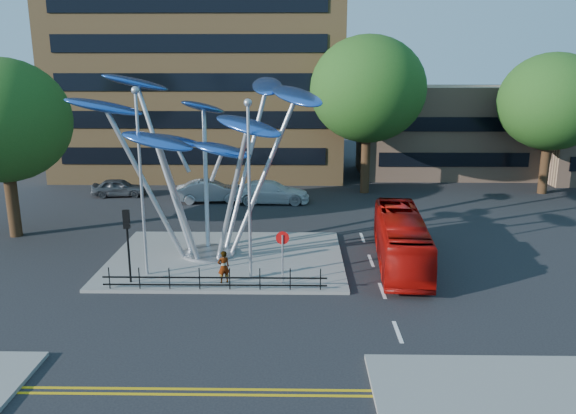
{
  "coord_description": "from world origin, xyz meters",
  "views": [
    {
      "loc": [
        2.64,
        -21.56,
        9.87
      ],
      "look_at": [
        2.22,
        4.0,
        3.36
      ],
      "focal_mm": 35.0,
      "sensor_mm": 36.0,
      "label": 1
    }
  ],
  "objects_px": {
    "tree_right": "(368,89)",
    "red_bus": "(401,240)",
    "street_lamp_left": "(140,167)",
    "parked_car_right": "(271,192)",
    "traffic_light_island": "(127,231)",
    "street_lamp_right": "(249,175)",
    "pedestrian": "(224,267)",
    "leaf_sculpture": "(204,126)",
    "no_entry_sign_island": "(283,248)",
    "tree_left": "(2,121)",
    "parked_car_mid": "(210,191)",
    "parked_car_left": "(119,187)",
    "tree_far": "(552,102)"
  },
  "relations": [
    {
      "from": "pedestrian",
      "to": "parked_car_left",
      "type": "relative_size",
      "value": 0.38
    },
    {
      "from": "tree_right",
      "to": "parked_car_mid",
      "type": "bearing_deg",
      "value": -164.26
    },
    {
      "from": "parked_car_left",
      "to": "parked_car_mid",
      "type": "height_order",
      "value": "parked_car_mid"
    },
    {
      "from": "tree_left",
      "to": "leaf_sculpture",
      "type": "xyz_separation_m",
      "value": [
        11.93,
        -3.32,
        0.08
      ]
    },
    {
      "from": "tree_right",
      "to": "tree_far",
      "type": "xyz_separation_m",
      "value": [
        14.0,
        0.0,
        -0.93
      ]
    },
    {
      "from": "street_lamp_right",
      "to": "parked_car_mid",
      "type": "distance_m",
      "value": 16.81
    },
    {
      "from": "red_bus",
      "to": "street_lamp_right",
      "type": "bearing_deg",
      "value": -156.27
    },
    {
      "from": "leaf_sculpture",
      "to": "parked_car_mid",
      "type": "bearing_deg",
      "value": 98.04
    },
    {
      "from": "red_bus",
      "to": "tree_far",
      "type": "bearing_deg",
      "value": 54.16
    },
    {
      "from": "parked_car_right",
      "to": "traffic_light_island",
      "type": "bearing_deg",
      "value": 159.22
    },
    {
      "from": "tree_right",
      "to": "tree_far",
      "type": "distance_m",
      "value": 14.03
    },
    {
      "from": "no_entry_sign_island",
      "to": "red_bus",
      "type": "distance_m",
      "value": 6.65
    },
    {
      "from": "red_bus",
      "to": "parked_car_right",
      "type": "bearing_deg",
      "value": 123.72
    },
    {
      "from": "red_bus",
      "to": "leaf_sculpture",
      "type": "bearing_deg",
      "value": 178.25
    },
    {
      "from": "street_lamp_right",
      "to": "parked_car_mid",
      "type": "xyz_separation_m",
      "value": [
        -4.26,
        15.68,
        -4.29
      ]
    },
    {
      "from": "street_lamp_right",
      "to": "red_bus",
      "type": "height_order",
      "value": "street_lamp_right"
    },
    {
      "from": "street_lamp_left",
      "to": "parked_car_right",
      "type": "distance_m",
      "value": 16.51
    },
    {
      "from": "traffic_light_island",
      "to": "street_lamp_left",
      "type": "bearing_deg",
      "value": 63.43
    },
    {
      "from": "street_lamp_left",
      "to": "red_bus",
      "type": "height_order",
      "value": "street_lamp_left"
    },
    {
      "from": "tree_left",
      "to": "parked_car_right",
      "type": "xyz_separation_m",
      "value": [
        14.74,
        8.49,
        -5.98
      ]
    },
    {
      "from": "no_entry_sign_island",
      "to": "red_bus",
      "type": "height_order",
      "value": "no_entry_sign_island"
    },
    {
      "from": "traffic_light_island",
      "to": "parked_car_left",
      "type": "relative_size",
      "value": 0.85
    },
    {
      "from": "tree_far",
      "to": "pedestrian",
      "type": "bearing_deg",
      "value": -139.33
    },
    {
      "from": "parked_car_left",
      "to": "parked_car_right",
      "type": "distance_m",
      "value": 11.96
    },
    {
      "from": "pedestrian",
      "to": "parked_car_right",
      "type": "distance_m",
      "value": 16.05
    },
    {
      "from": "traffic_light_island",
      "to": "parked_car_right",
      "type": "distance_m",
      "value": 17.08
    },
    {
      "from": "tree_right",
      "to": "red_bus",
      "type": "height_order",
      "value": "tree_right"
    },
    {
      "from": "traffic_light_island",
      "to": "red_bus",
      "type": "bearing_deg",
      "value": 13.28
    },
    {
      "from": "leaf_sculpture",
      "to": "parked_car_left",
      "type": "bearing_deg",
      "value": 123.27
    },
    {
      "from": "leaf_sculpture",
      "to": "traffic_light_island",
      "type": "relative_size",
      "value": 3.71
    },
    {
      "from": "no_entry_sign_island",
      "to": "pedestrian",
      "type": "relative_size",
      "value": 1.61
    },
    {
      "from": "street_lamp_left",
      "to": "parked_car_right",
      "type": "xyz_separation_m",
      "value": [
        5.24,
        14.99,
        -4.54
      ]
    },
    {
      "from": "red_bus",
      "to": "parked_car_left",
      "type": "xyz_separation_m",
      "value": [
        -18.97,
        14.85,
        -0.61
      ]
    },
    {
      "from": "street_lamp_right",
      "to": "pedestrian",
      "type": "relative_size",
      "value": 5.45
    },
    {
      "from": "traffic_light_island",
      "to": "parked_car_mid",
      "type": "height_order",
      "value": "traffic_light_island"
    },
    {
      "from": "street_lamp_left",
      "to": "traffic_light_island",
      "type": "distance_m",
      "value": 2.96
    },
    {
      "from": "no_entry_sign_island",
      "to": "parked_car_right",
      "type": "bearing_deg",
      "value": 94.52
    },
    {
      "from": "tree_right",
      "to": "parked_car_right",
      "type": "relative_size",
      "value": 2.16
    },
    {
      "from": "pedestrian",
      "to": "parked_car_left",
      "type": "distance_m",
      "value": 20.68
    },
    {
      "from": "parked_car_mid",
      "to": "tree_right",
      "type": "bearing_deg",
      "value": -82.93
    },
    {
      "from": "parked_car_left",
      "to": "parked_car_right",
      "type": "xyz_separation_m",
      "value": [
        11.8,
        -1.9,
        0.12
      ]
    },
    {
      "from": "leaf_sculpture",
      "to": "traffic_light_island",
      "type": "bearing_deg",
      "value": -125.04
    },
    {
      "from": "parked_car_mid",
      "to": "parked_car_right",
      "type": "xyz_separation_m",
      "value": [
        4.5,
        -0.2,
        0.0
      ]
    },
    {
      "from": "traffic_light_island",
      "to": "pedestrian",
      "type": "height_order",
      "value": "traffic_light_island"
    },
    {
      "from": "traffic_light_island",
      "to": "no_entry_sign_island",
      "type": "distance_m",
      "value": 7.05
    },
    {
      "from": "traffic_light_island",
      "to": "red_bus",
      "type": "height_order",
      "value": "traffic_light_island"
    },
    {
      "from": "tree_right",
      "to": "red_bus",
      "type": "distance_m",
      "value": 17.78
    },
    {
      "from": "street_lamp_right",
      "to": "pedestrian",
      "type": "distance_m",
      "value": 4.38
    },
    {
      "from": "red_bus",
      "to": "parked_car_left",
      "type": "relative_size",
      "value": 2.3
    },
    {
      "from": "tree_right",
      "to": "no_entry_sign_island",
      "type": "relative_size",
      "value": 4.94
    }
  ]
}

